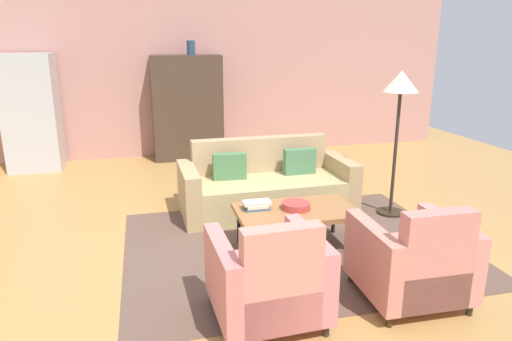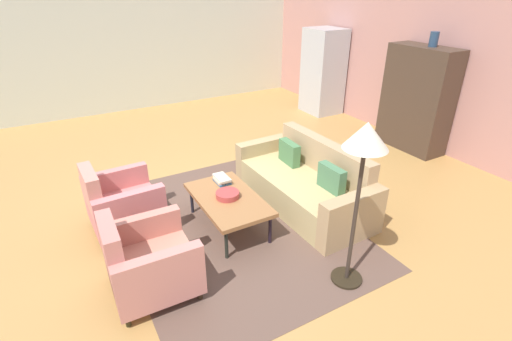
{
  "view_description": "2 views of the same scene",
  "coord_description": "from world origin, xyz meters",
  "px_view_note": "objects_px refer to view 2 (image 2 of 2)",
  "views": [
    {
      "loc": [
        -0.84,
        -4.07,
        2.06
      ],
      "look_at": [
        0.28,
        0.49,
        0.72
      ],
      "focal_mm": 32.37,
      "sensor_mm": 36.0,
      "label": 1
    },
    {
      "loc": [
        4.16,
        -1.6,
        2.78
      ],
      "look_at": [
        0.59,
        0.41,
        0.7
      ],
      "focal_mm": 26.48,
      "sensor_mm": 36.0,
      "label": 2
    }
  ],
  "objects_px": {
    "refrigerator": "(323,72)",
    "floor_lamp": "(364,152)",
    "cabinet": "(417,99)",
    "fruit_bowl": "(228,195)",
    "couch": "(307,184)",
    "vase_tall": "(434,39)",
    "coffee_table": "(228,200)",
    "book_stack": "(222,179)",
    "armchair_right": "(145,264)",
    "armchair_left": "(119,205)"
  },
  "relations": [
    {
      "from": "armchair_right",
      "to": "cabinet",
      "type": "distance_m",
      "value": 5.35
    },
    {
      "from": "armchair_left",
      "to": "armchair_right",
      "type": "bearing_deg",
      "value": -2.53
    },
    {
      "from": "book_stack",
      "to": "coffee_table",
      "type": "bearing_deg",
      "value": -14.59
    },
    {
      "from": "coffee_table",
      "to": "vase_tall",
      "type": "height_order",
      "value": "vase_tall"
    },
    {
      "from": "fruit_bowl",
      "to": "refrigerator",
      "type": "distance_m",
      "value": 5.04
    },
    {
      "from": "fruit_bowl",
      "to": "cabinet",
      "type": "xyz_separation_m",
      "value": [
        -0.66,
        4.01,
        0.44
      ]
    },
    {
      "from": "cabinet",
      "to": "refrigerator",
      "type": "height_order",
      "value": "refrigerator"
    },
    {
      "from": "armchair_left",
      "to": "fruit_bowl",
      "type": "height_order",
      "value": "armchair_left"
    },
    {
      "from": "book_stack",
      "to": "cabinet",
      "type": "bearing_deg",
      "value": 94.19
    },
    {
      "from": "couch",
      "to": "book_stack",
      "type": "distance_m",
      "value": 1.17
    },
    {
      "from": "vase_tall",
      "to": "refrigerator",
      "type": "height_order",
      "value": "vase_tall"
    },
    {
      "from": "couch",
      "to": "refrigerator",
      "type": "bearing_deg",
      "value": -42.22
    },
    {
      "from": "vase_tall",
      "to": "cabinet",
      "type": "bearing_deg",
      "value": 177.29
    },
    {
      "from": "book_stack",
      "to": "cabinet",
      "type": "height_order",
      "value": "cabinet"
    },
    {
      "from": "armchair_left",
      "to": "fruit_bowl",
      "type": "xyz_separation_m",
      "value": [
        0.59,
        1.17,
        0.12
      ]
    },
    {
      "from": "vase_tall",
      "to": "armchair_right",
      "type": "bearing_deg",
      "value": -77.26
    },
    {
      "from": "couch",
      "to": "fruit_bowl",
      "type": "height_order",
      "value": "couch"
    },
    {
      "from": "book_stack",
      "to": "armchair_right",
      "type": "bearing_deg",
      "value": -52.22
    },
    {
      "from": "refrigerator",
      "to": "cabinet",
      "type": "bearing_deg",
      "value": 2.41
    },
    {
      "from": "couch",
      "to": "vase_tall",
      "type": "relative_size",
      "value": 8.99
    },
    {
      "from": "refrigerator",
      "to": "floor_lamp",
      "type": "xyz_separation_m",
      "value": [
        4.6,
        -3.25,
        0.52
      ]
    },
    {
      "from": "coffee_table",
      "to": "refrigerator",
      "type": "height_order",
      "value": "refrigerator"
    },
    {
      "from": "cabinet",
      "to": "floor_lamp",
      "type": "relative_size",
      "value": 1.05
    },
    {
      "from": "fruit_bowl",
      "to": "refrigerator",
      "type": "height_order",
      "value": "refrigerator"
    },
    {
      "from": "armchair_right",
      "to": "book_stack",
      "type": "relative_size",
      "value": 3.17
    },
    {
      "from": "fruit_bowl",
      "to": "refrigerator",
      "type": "xyz_separation_m",
      "value": [
        -3.15,
        3.9,
        0.46
      ]
    },
    {
      "from": "armchair_right",
      "to": "book_stack",
      "type": "height_order",
      "value": "armchair_right"
    },
    {
      "from": "refrigerator",
      "to": "book_stack",
      "type": "bearing_deg",
      "value": -53.86
    },
    {
      "from": "book_stack",
      "to": "refrigerator",
      "type": "bearing_deg",
      "value": 126.14
    },
    {
      "from": "coffee_table",
      "to": "floor_lamp",
      "type": "height_order",
      "value": "floor_lamp"
    },
    {
      "from": "coffee_table",
      "to": "refrigerator",
      "type": "distance_m",
      "value": 5.05
    },
    {
      "from": "couch",
      "to": "fruit_bowl",
      "type": "distance_m",
      "value": 1.2
    },
    {
      "from": "vase_tall",
      "to": "armchair_left",
      "type": "bearing_deg",
      "value": -90.31
    },
    {
      "from": "coffee_table",
      "to": "fruit_bowl",
      "type": "xyz_separation_m",
      "value": [
        -0.0,
        -0.0,
        0.07
      ]
    },
    {
      "from": "couch",
      "to": "cabinet",
      "type": "distance_m",
      "value": 2.96
    },
    {
      "from": "armchair_left",
      "to": "refrigerator",
      "type": "relative_size",
      "value": 0.48
    },
    {
      "from": "cabinet",
      "to": "floor_lamp",
      "type": "bearing_deg",
      "value": -57.79
    },
    {
      "from": "book_stack",
      "to": "refrigerator",
      "type": "distance_m",
      "value": 4.73
    },
    {
      "from": "cabinet",
      "to": "fruit_bowl",
      "type": "bearing_deg",
      "value": -80.58
    },
    {
      "from": "armchair_right",
      "to": "fruit_bowl",
      "type": "bearing_deg",
      "value": 118.5
    },
    {
      "from": "armchair_right",
      "to": "refrigerator",
      "type": "bearing_deg",
      "value": 127.71
    },
    {
      "from": "refrigerator",
      "to": "floor_lamp",
      "type": "height_order",
      "value": "refrigerator"
    },
    {
      "from": "couch",
      "to": "vase_tall",
      "type": "xyz_separation_m",
      "value": [
        -0.57,
        2.81,
        1.63
      ]
    },
    {
      "from": "coffee_table",
      "to": "floor_lamp",
      "type": "xyz_separation_m",
      "value": [
        1.44,
        0.65,
        1.05
      ]
    },
    {
      "from": "armchair_left",
      "to": "book_stack",
      "type": "relative_size",
      "value": 3.17
    },
    {
      "from": "couch",
      "to": "refrigerator",
      "type": "relative_size",
      "value": 1.15
    },
    {
      "from": "coffee_table",
      "to": "vase_tall",
      "type": "distance_m",
      "value": 4.32
    },
    {
      "from": "fruit_bowl",
      "to": "vase_tall",
      "type": "height_order",
      "value": "vase_tall"
    },
    {
      "from": "cabinet",
      "to": "vase_tall",
      "type": "height_order",
      "value": "vase_tall"
    },
    {
      "from": "couch",
      "to": "cabinet",
      "type": "relative_size",
      "value": 1.18
    }
  ]
}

